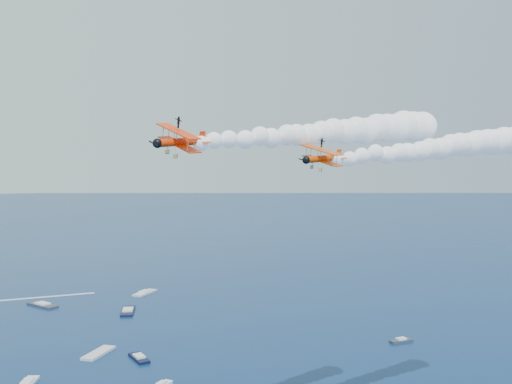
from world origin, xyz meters
name	(u,v)px	position (x,y,z in m)	size (l,w,h in m)	color
biplane_lead	(323,159)	(21.82, 18.87, 54.20)	(7.46, 8.37, 5.04)	#E04304
biplane_trail	(181,142)	(-0.80, 18.34, 56.43)	(8.19, 9.19, 5.53)	#FF3105
smoke_trail_lead	(445,147)	(49.16, 23.34, 56.29)	(54.40, 13.63, 9.83)	white
smoke_trail_trail	(328,132)	(26.11, 24.90, 58.52)	(53.64, 17.35, 9.83)	white
spectator_boats	(31,349)	(-16.62, 117.94, 0.35)	(228.34, 188.69, 0.70)	black
boat_wakes	(59,353)	(-9.51, 111.83, 0.03)	(269.85, 197.26, 0.04)	white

